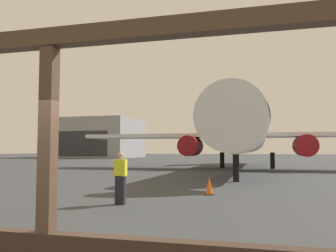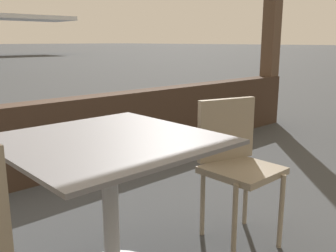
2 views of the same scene
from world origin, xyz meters
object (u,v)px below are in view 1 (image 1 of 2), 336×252
at_px(airplane, 246,132).
at_px(ground_crew_worker, 121,177).
at_px(traffic_cone, 209,186).
at_px(distant_hangar, 96,138).

distance_m(airplane, ground_crew_worker, 23.15).
bearing_deg(traffic_cone, airplane, 88.11).
bearing_deg(airplane, distant_hangar, 130.06).
relative_size(airplane, traffic_cone, 46.61).
distance_m(ground_crew_worker, distant_hangar, 75.02).
bearing_deg(airplane, traffic_cone, -91.89).
xyz_separation_m(airplane, ground_crew_worker, (-3.16, -22.78, -2.57)).
distance_m(traffic_cone, distant_hangar, 73.34).
xyz_separation_m(ground_crew_worker, distant_hangar, (-33.89, 66.84, 3.64)).
bearing_deg(distant_hangar, airplane, -49.94).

